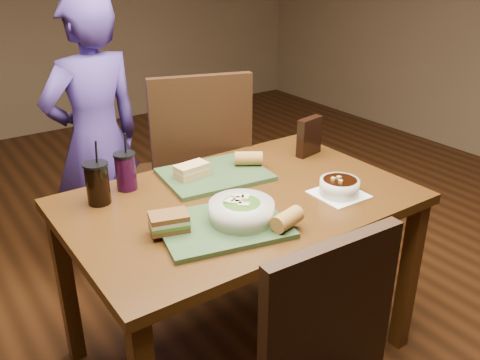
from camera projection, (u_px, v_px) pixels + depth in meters
The scene contains 15 objects.
ground at pixel (240, 349), 2.24m from camera, with size 6.00×6.00×0.00m, color #381C0B.
dining_table at pixel (240, 218), 1.97m from camera, with size 1.30×0.85×0.75m.
chair_far at pixel (191, 169), 2.53m from camera, with size 0.60×0.61×1.10m.
diner at pixel (96, 141), 2.57m from camera, with size 0.53×0.35×1.45m, color #402D7C.
tray_near at pixel (223, 226), 1.71m from camera, with size 0.42×0.32×0.02m, color #2F4827.
tray_far at pixel (215, 174), 2.10m from camera, with size 0.42×0.32×0.02m, color #2F4827.
salad_bowl at pixel (242, 210), 1.72m from camera, with size 0.22×0.22×0.07m.
soup_bowl at pixel (339, 187), 1.94m from camera, with size 0.19×0.19×0.07m.
sandwich_near at pixel (169, 222), 1.66m from camera, with size 0.14×0.12×0.06m.
sandwich_far at pixel (192, 170), 2.05m from camera, with size 0.14×0.09×0.05m.
baguette_near at pixel (287, 219), 1.68m from camera, with size 0.06×0.06×0.12m, color #AD7533.
baguette_far at pixel (249, 158), 2.16m from camera, with size 0.06×0.06×0.12m, color #AD7533.
cup_cola at pixel (98, 183), 1.85m from camera, with size 0.09×0.09×0.25m.
cup_berry at pixel (126, 171), 1.97m from camera, with size 0.09×0.09×0.23m.
chip_bag at pixel (309, 137), 2.30m from camera, with size 0.13×0.04×0.17m, color black.
Camera 1 is at (-0.99, -1.42, 1.61)m, focal length 38.00 mm.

